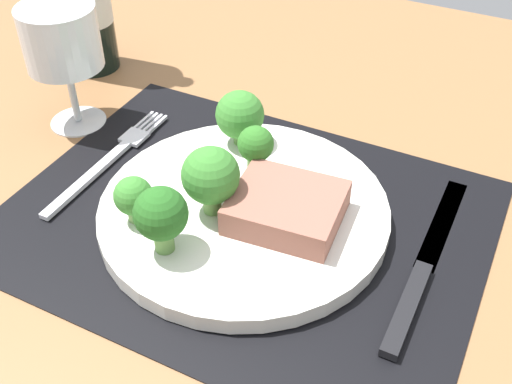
{
  "coord_description": "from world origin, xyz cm",
  "views": [
    {
      "loc": [
        20.06,
        -37.47,
        39.19
      ],
      "look_at": [
        0.18,
        2.07,
        1.9
      ],
      "focal_mm": 44.02,
      "sensor_mm": 36.0,
      "label": 1
    }
  ],
  "objects_px": {
    "plate": "(244,211)",
    "fork": "(109,159)",
    "steak": "(288,206)",
    "wine_glass": "(62,44)",
    "knife": "(422,271)"
  },
  "relations": [
    {
      "from": "plate",
      "to": "wine_glass",
      "type": "distance_m",
      "value": 0.26
    },
    {
      "from": "steak",
      "to": "wine_glass",
      "type": "height_order",
      "value": "wine_glass"
    },
    {
      "from": "plate",
      "to": "knife",
      "type": "relative_size",
      "value": 1.14
    },
    {
      "from": "steak",
      "to": "fork",
      "type": "distance_m",
      "value": 0.21
    },
    {
      "from": "knife",
      "to": "fork",
      "type": "bearing_deg",
      "value": 175.04
    },
    {
      "from": "plate",
      "to": "wine_glass",
      "type": "height_order",
      "value": "wine_glass"
    },
    {
      "from": "plate",
      "to": "fork",
      "type": "height_order",
      "value": "plate"
    },
    {
      "from": "knife",
      "to": "wine_glass",
      "type": "xyz_separation_m",
      "value": [
        -0.4,
        0.05,
        0.09
      ]
    },
    {
      "from": "plate",
      "to": "fork",
      "type": "distance_m",
      "value": 0.16
    },
    {
      "from": "steak",
      "to": "knife",
      "type": "height_order",
      "value": "steak"
    },
    {
      "from": "wine_glass",
      "to": "plate",
      "type": "bearing_deg",
      "value": -14.09
    },
    {
      "from": "fork",
      "to": "knife",
      "type": "height_order",
      "value": "knife"
    },
    {
      "from": "steak",
      "to": "wine_glass",
      "type": "distance_m",
      "value": 0.29
    },
    {
      "from": "plate",
      "to": "steak",
      "type": "bearing_deg",
      "value": 3.98
    },
    {
      "from": "plate",
      "to": "steak",
      "type": "xyz_separation_m",
      "value": [
        0.04,
        0.0,
        0.02
      ]
    }
  ]
}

